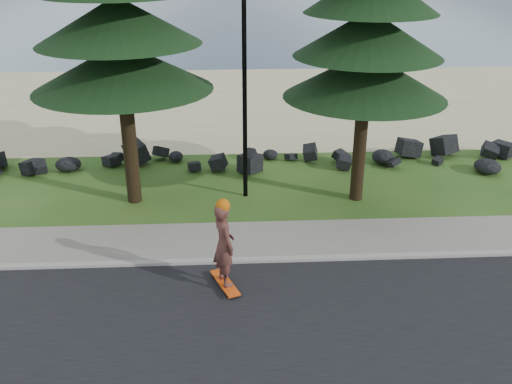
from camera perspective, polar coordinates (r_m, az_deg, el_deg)
ground at (r=15.51m, az=-0.63°, el=-5.29°), size 160.00×160.00×0.00m
road at (r=11.81m, az=0.34°, el=-16.09°), size 160.00×7.00×0.02m
kerb at (r=14.71m, az=-0.48°, el=-6.85°), size 160.00×0.20×0.10m
sidewalk at (r=15.66m, az=-0.66°, el=-4.80°), size 160.00×2.00×0.08m
beach_sand at (r=29.01m, az=-1.87°, el=9.01°), size 160.00×15.00×0.01m
ocean at (r=64.93m, az=-2.65°, el=17.53°), size 160.00×58.00×0.01m
seawall_boulders at (r=20.56m, az=-1.30°, el=2.44°), size 60.00×2.40×1.10m
lamp_post at (r=17.05m, az=-1.17°, el=12.38°), size 0.25×0.14×8.14m
skateboarder at (r=13.20m, az=-3.23°, el=-5.29°), size 0.73×1.25×2.29m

